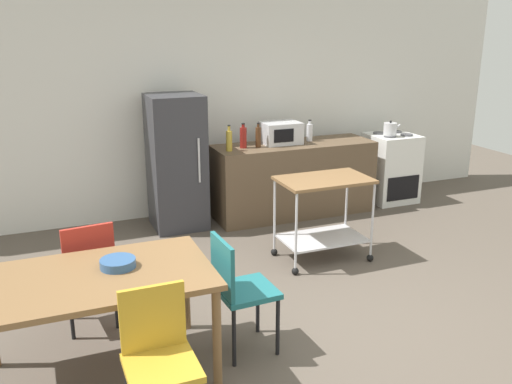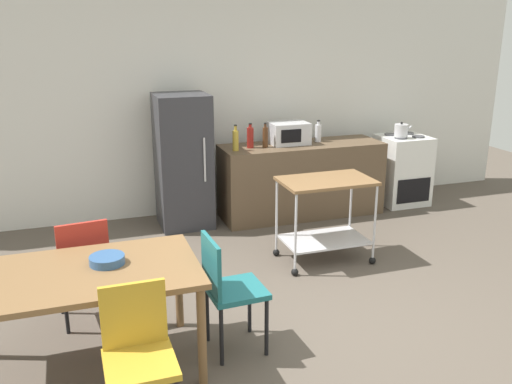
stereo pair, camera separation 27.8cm
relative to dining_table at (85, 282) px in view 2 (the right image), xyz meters
The scene contains 17 objects.
ground_plane 1.88m from the dining_table, ahead, with size 12.00×12.00×0.00m, color brown.
back_wall 3.71m from the dining_table, 60.93° to the left, with size 8.40×0.12×2.90m, color silver.
kitchen_counter 3.70m from the dining_table, 43.97° to the left, with size 2.00×0.64×0.90m, color brown.
dining_table is the anchor object (origin of this frame).
chair_teal 0.97m from the dining_table, ahead, with size 0.42×0.42×0.89m.
chair_mustard 0.74m from the dining_table, 69.83° to the right, with size 0.40×0.40×0.89m.
chair_red 0.69m from the dining_table, 90.04° to the left, with size 0.44×0.44×0.89m.
stove_oven 4.86m from the dining_table, 32.17° to the left, with size 0.60×0.61×0.92m.
refrigerator 2.93m from the dining_table, 65.58° to the left, with size 0.60×0.63×1.55m.
kitchen_cart 2.61m from the dining_table, 27.10° to the left, with size 0.91×0.57×0.85m.
bottle_wine 3.08m from the dining_table, 54.18° to the left, with size 0.07×0.07×0.30m.
bottle_soda 3.28m from the dining_table, 52.16° to the left, with size 0.08×0.08×0.29m.
bottle_sparkling_water 3.36m from the dining_table, 49.44° to the left, with size 0.07×0.07×0.29m.
microwave 3.66m from the dining_table, 46.37° to the left, with size 0.46×0.35×0.26m.
bottle_soy_sauce 3.94m from the dining_table, 42.25° to the left, with size 0.08×0.08×0.27m.
fruit_bowl 0.20m from the dining_table, 24.18° to the left, with size 0.24×0.24×0.06m, color #33598C.
kettle 4.71m from the dining_table, 31.92° to the left, with size 0.24×0.17×0.19m.
Camera 2 is at (-1.76, -3.48, 2.31)m, focal length 38.95 mm.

